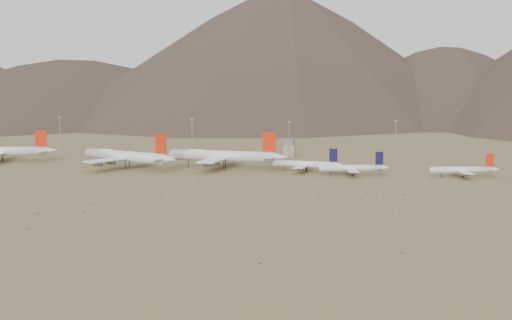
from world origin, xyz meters
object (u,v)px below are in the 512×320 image
(widebody_centre, at_px, (126,156))
(narrowbody_b, at_px, (353,168))
(widebody_west, at_px, (1,151))
(narrowbody_a, at_px, (307,164))
(control_tower, at_px, (290,149))
(widebody_east, at_px, (223,156))

(widebody_centre, xyz_separation_m, narrowbody_b, (140.06, 5.46, -3.35))
(widebody_west, bearing_deg, widebody_centre, -25.97)
(narrowbody_a, relative_size, control_tower, 3.71)
(widebody_east, height_order, narrowbody_b, widebody_east)
(widebody_centre, height_order, control_tower, widebody_centre)
(widebody_west, distance_m, narrowbody_b, 237.11)
(widebody_east, xyz_separation_m, narrowbody_a, (53.70, -3.06, -3.20))
(widebody_centre, bearing_deg, narrowbody_a, 26.48)
(widebody_centre, xyz_separation_m, control_tower, (81.81, 97.53, -2.50))
(widebody_west, height_order, narrowbody_a, widebody_west)
(widebody_west, xyz_separation_m, widebody_centre, (96.98, -10.64, 0.58))
(widebody_east, distance_m, narrowbody_a, 53.88)
(widebody_west, bearing_deg, narrowbody_a, -18.85)
(narrowbody_a, bearing_deg, control_tower, 111.82)
(widebody_east, relative_size, control_tower, 6.48)
(widebody_centre, relative_size, control_tower, 6.10)
(narrowbody_b, bearing_deg, widebody_centre, 165.42)
(widebody_centre, distance_m, widebody_east, 59.98)
(narrowbody_a, relative_size, narrowbody_b, 1.10)
(widebody_east, bearing_deg, narrowbody_a, -3.47)
(narrowbody_b, relative_size, control_tower, 3.37)
(narrowbody_a, bearing_deg, widebody_centre, -170.51)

